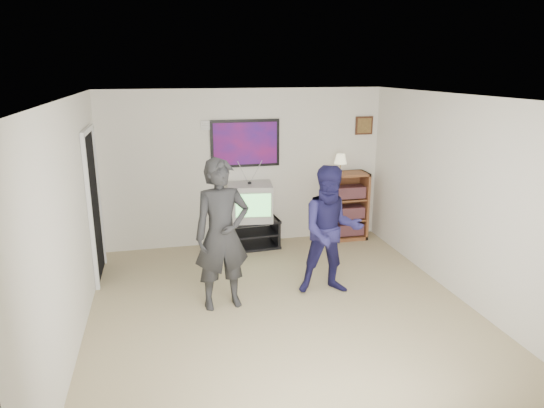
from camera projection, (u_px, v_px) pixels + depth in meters
name	position (u px, v px, depth m)	size (l,w,h in m)	color
room_shell	(277.00, 203.00, 5.75)	(4.51, 5.00, 2.51)	#96895F
media_stand	(249.00, 233.00, 7.79)	(0.97, 0.58, 0.47)	black
crt_television	(250.00, 202.00, 7.65)	(0.69, 0.58, 0.58)	#A1A09C
bookshelf	(346.00, 206.00, 8.11)	(0.69, 0.40, 1.14)	brown
table_lamp	(340.00, 164.00, 7.83)	(0.20, 0.20, 0.32)	#F2EAB7
person_tall	(222.00, 235.00, 5.69)	(0.66, 0.44, 1.82)	#242426
person_short	(331.00, 231.00, 6.08)	(0.81, 0.63, 1.66)	#1E1B4C
controller_left	(223.00, 211.00, 5.88)	(0.03, 0.12, 0.03)	white
controller_right	(331.00, 216.00, 6.23)	(0.03, 0.11, 0.03)	white
poster	(245.00, 143.00, 7.64)	(1.10, 0.03, 0.75)	black
air_vent	(210.00, 125.00, 7.44)	(0.28, 0.02, 0.14)	white
small_picture	(364.00, 125.00, 8.02)	(0.30, 0.03, 0.30)	black
doorway	(94.00, 207.00, 6.51)	(0.03, 0.85, 2.00)	black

